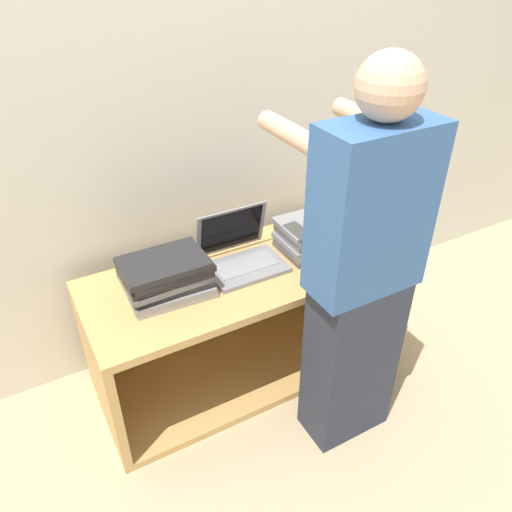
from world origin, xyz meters
TOP-DOWN VIEW (x-y plane):
  - ground_plane at (0.00, 0.00)m, footprint 12.00×12.00m
  - wall_back at (0.00, 0.68)m, footprint 8.00×0.05m
  - cart at (0.00, 0.35)m, footprint 1.41×0.57m
  - laptop_open at (0.00, 0.33)m, footprint 0.33×0.28m
  - laptop_stack_left at (-0.36, 0.29)m, footprint 0.35×0.25m
  - laptop_stack_right at (0.36, 0.29)m, footprint 0.35×0.25m
  - person at (0.21, -0.20)m, footprint 0.40×0.52m

SIDE VIEW (x-z plane):
  - ground_plane at x=0.00m, z-range 0.00..0.00m
  - cart at x=0.00m, z-range 0.00..0.59m
  - laptop_open at x=0.00m, z-range 0.52..0.76m
  - laptop_stack_right at x=0.36m, z-range 0.59..0.74m
  - laptop_stack_left at x=-0.36m, z-range 0.59..0.76m
  - person at x=0.21m, z-range 0.00..1.55m
  - wall_back at x=0.00m, z-range 0.00..2.40m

